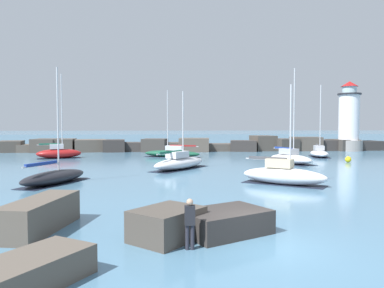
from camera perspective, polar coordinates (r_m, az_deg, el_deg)
The scene contains 14 objects.
ground_plane at distance 14.10m, azimuth 11.91°, elevation -15.02°, with size 600.00×600.00×0.00m, color teal.
open_sea_beyond at distance 122.46m, azimuth -2.61°, elevation 0.83°, with size 400.00×116.00×0.01m.
breakwater_jetty at distance 62.76m, azimuth 0.12°, elevation -0.20°, with size 65.18×6.34×2.56m.
lighthouse at distance 69.20m, azimuth 22.79°, elevation 3.21°, with size 4.52×4.52×11.80m.
foreground_rocks at distance 14.33m, azimuth -11.32°, elevation -12.45°, with size 10.63×10.25×1.31m.
sailboat_moored_0 at distance 50.91m, azimuth -3.05°, elevation -1.36°, with size 8.03×4.63×9.07m.
sailboat_moored_1 at distance 43.67m, azimuth 14.76°, elevation -2.07°, with size 4.67×6.59×10.65m.
sailboat_moored_3 at distance 29.57m, azimuth -20.25°, elevation -4.70°, with size 4.45×6.84×8.64m.
sailboat_moored_4 at distance 54.11m, azimuth 18.81°, elevation -1.26°, with size 3.51×6.05×9.77m.
sailboat_moored_5 at distance 37.01m, azimuth -1.91°, elevation -2.83°, with size 6.47×7.71×7.69m.
sailboat_moored_6 at distance 28.27m, azimuth 13.72°, elevation -4.58°, with size 6.16×5.19×7.25m.
sailboat_moored_7 at distance 52.04m, azimuth -19.64°, elevation -1.26°, with size 6.02×3.78×11.03m.
mooring_buoy_orange_near at distance 47.33m, azimuth 22.70°, elevation -2.17°, with size 0.70×0.70×0.90m.
person_on_rocks at distance 13.21m, azimuth -0.33°, elevation -11.65°, with size 0.36×0.23×1.79m.
Camera 1 is at (-3.81, -12.88, 4.31)m, focal length 35.00 mm.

